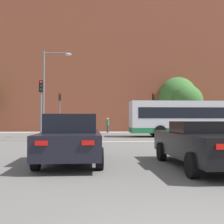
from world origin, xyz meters
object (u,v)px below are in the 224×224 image
at_px(car_roadster_right, 203,143).
at_px(pedestrian_walking_west, 196,124).
at_px(car_saloon_left, 72,138).
at_px(traffic_light_far_left, 60,106).
at_px(pedestrian_waiting, 52,124).
at_px(traffic_light_near_left, 41,100).
at_px(traffic_light_far_right, 153,106).
at_px(street_lamp_junction, 49,84).
at_px(bus_crossing_lead, 199,118).
at_px(pedestrian_walking_east, 108,124).

xyz_separation_m(car_roadster_right, pedestrian_walking_west, (8.28, 23.61, 0.30)).
distance_m(car_saloon_left, traffic_light_far_left, 22.54).
distance_m(car_saloon_left, pedestrian_waiting, 22.58).
height_order(car_saloon_left, traffic_light_near_left, traffic_light_near_left).
bearing_deg(car_roadster_right, traffic_light_far_right, 80.90).
relative_size(traffic_light_near_left, pedestrian_waiting, 2.56).
bearing_deg(pedestrian_walking_west, street_lamp_junction, 27.72).
distance_m(traffic_light_far_right, pedestrian_walking_west, 5.44).
relative_size(traffic_light_far_left, pedestrian_waiting, 2.72).
bearing_deg(traffic_light_far_right, street_lamp_junction, -139.79).
bearing_deg(pedestrian_walking_west, traffic_light_far_right, 0.29).
distance_m(pedestrian_waiting, pedestrian_walking_west, 16.47).
relative_size(car_saloon_left, pedestrian_waiting, 3.03).
distance_m(bus_crossing_lead, pedestrian_waiting, 15.95).
xyz_separation_m(traffic_light_far_left, traffic_light_far_right, (10.60, -0.07, 0.04)).
xyz_separation_m(car_roadster_right, bus_crossing_lead, (5.64, 15.51, 0.90)).
distance_m(car_roadster_right, pedestrian_walking_west, 25.02).
height_order(car_saloon_left, bus_crossing_lead, bus_crossing_lead).
height_order(traffic_light_near_left, street_lamp_junction, street_lamp_junction).
bearing_deg(traffic_light_far_right, car_roadster_right, -97.86).
relative_size(traffic_light_far_right, pedestrian_walking_east, 2.66).
relative_size(bus_crossing_lead, street_lamp_junction, 1.70).
xyz_separation_m(street_lamp_junction, pedestrian_walking_west, (15.39, 8.99, -3.32)).
xyz_separation_m(car_roadster_right, street_lamp_junction, (-7.11, 14.62, 3.61)).
bearing_deg(car_saloon_left, traffic_light_near_left, 105.54).
relative_size(pedestrian_waiting, pedestrian_walking_west, 0.94).
bearing_deg(street_lamp_junction, bus_crossing_lead, 4.00).
xyz_separation_m(pedestrian_waiting, pedestrian_walking_west, (16.47, 0.18, 0.07)).
height_order(car_saloon_left, traffic_light_far_left, traffic_light_far_left).
bearing_deg(car_roadster_right, pedestrian_walking_east, 93.60).
distance_m(traffic_light_near_left, pedestrian_waiting, 12.34).
bearing_deg(traffic_light_near_left, pedestrian_walking_east, 67.52).
xyz_separation_m(traffic_light_far_right, street_lamp_junction, (-10.33, -8.74, 1.33)).
distance_m(car_saloon_left, bus_crossing_lead, 17.27).
bearing_deg(traffic_light_far_right, car_saloon_left, -108.19).
height_order(car_roadster_right, pedestrian_walking_east, pedestrian_walking_east).
bearing_deg(car_saloon_left, street_lamp_junction, 101.69).
xyz_separation_m(bus_crossing_lead, pedestrian_waiting, (-13.83, 7.92, -0.67)).
relative_size(car_roadster_right, pedestrian_waiting, 3.03).
bearing_deg(traffic_light_far_right, traffic_light_far_left, 179.60).
distance_m(street_lamp_junction, pedestrian_walking_west, 18.13).
distance_m(traffic_light_far_left, street_lamp_junction, 8.92).
xyz_separation_m(car_saloon_left, bus_crossing_lead, (9.68, 14.27, 0.81)).
bearing_deg(traffic_light_far_left, car_roadster_right, -72.52).
height_order(car_saloon_left, pedestrian_walking_east, pedestrian_walking_east).
distance_m(pedestrian_waiting, pedestrian_walking_east, 6.21).
height_order(car_saloon_left, traffic_light_far_right, traffic_light_far_right).
relative_size(traffic_light_far_left, traffic_light_near_left, 1.06).
relative_size(car_saloon_left, traffic_light_far_left, 1.11).
bearing_deg(traffic_light_far_right, pedestrian_walking_west, 2.87).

